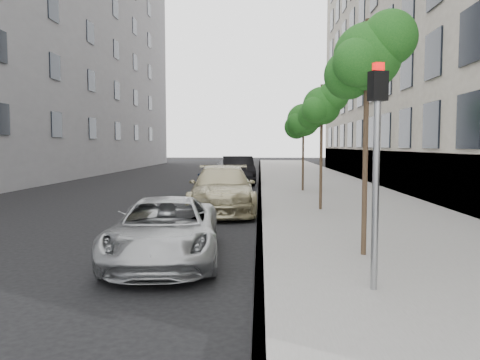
# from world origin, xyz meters

# --- Properties ---
(ground) EXTENTS (160.00, 160.00, 0.00)m
(ground) POSITION_xyz_m (0.00, 0.00, 0.00)
(ground) COLOR black
(ground) RESTS_ON ground
(sidewalk) EXTENTS (6.40, 72.00, 0.14)m
(sidewalk) POSITION_xyz_m (4.30, 24.00, 0.07)
(sidewalk) COLOR gray
(sidewalk) RESTS_ON ground
(curb) EXTENTS (0.15, 72.00, 0.14)m
(curb) POSITION_xyz_m (1.18, 24.00, 0.07)
(curb) COLOR #9E9B93
(curb) RESTS_ON ground
(tree_near) EXTENTS (1.64, 1.44, 4.60)m
(tree_near) POSITION_xyz_m (3.23, 1.50, 3.93)
(tree_near) COLOR #38281C
(tree_near) RESTS_ON sidewalk
(tree_mid) EXTENTS (1.62, 1.42, 4.21)m
(tree_mid) POSITION_xyz_m (3.23, 8.00, 3.55)
(tree_mid) COLOR #38281C
(tree_mid) RESTS_ON sidewalk
(tree_far) EXTENTS (1.84, 1.64, 4.21)m
(tree_far) POSITION_xyz_m (3.23, 14.50, 3.45)
(tree_far) COLOR #38281C
(tree_far) RESTS_ON sidewalk
(signal_pole) EXTENTS (0.28, 0.24, 3.30)m
(signal_pole) POSITION_xyz_m (2.86, -0.72, 2.19)
(signal_pole) COLOR #939699
(signal_pole) RESTS_ON sidewalk
(minivan) EXTENTS (2.44, 4.57, 1.22)m
(minivan) POSITION_xyz_m (-0.67, 1.40, 0.61)
(minivan) COLOR #A1A4A5
(minivan) RESTS_ON ground
(suv) EXTENTS (2.51, 5.46, 1.55)m
(suv) POSITION_xyz_m (-0.10, 8.24, 0.77)
(suv) COLOR tan
(suv) RESTS_ON ground
(sedan_blue) EXTENTS (2.16, 4.32, 1.41)m
(sedan_blue) POSITION_xyz_m (-0.92, 14.38, 0.71)
(sedan_blue) COLOR #111F3A
(sedan_blue) RESTS_ON ground
(sedan_black) EXTENTS (2.21, 5.10, 1.63)m
(sedan_black) POSITION_xyz_m (-0.10, 19.53, 0.82)
(sedan_black) COLOR black
(sedan_black) RESTS_ON ground
(sedan_rear) EXTENTS (2.79, 5.18, 1.43)m
(sedan_rear) POSITION_xyz_m (-0.80, 25.07, 0.71)
(sedan_rear) COLOR #97989E
(sedan_rear) RESTS_ON ground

